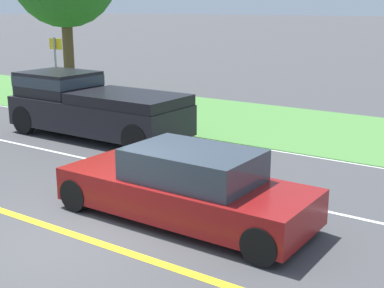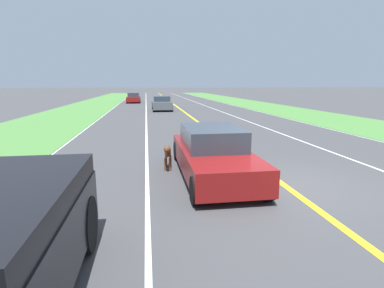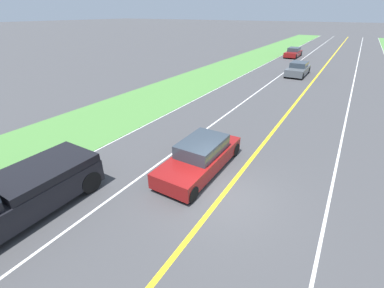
{
  "view_description": "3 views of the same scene",
  "coord_description": "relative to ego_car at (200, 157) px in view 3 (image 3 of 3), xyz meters",
  "views": [
    {
      "loc": [
        -5.88,
        -6.38,
        3.83
      ],
      "look_at": [
        2.39,
        -0.72,
        1.23
      ],
      "focal_mm": 50.0,
      "sensor_mm": 36.0,
      "label": 1
    },
    {
      "loc": [
        3.46,
        6.96,
        2.57
      ],
      "look_at": [
        2.23,
        -1.16,
        0.91
      ],
      "focal_mm": 28.0,
      "sensor_mm": 36.0,
      "label": 2
    },
    {
      "loc": [
        -3.06,
        7.28,
        6.23
      ],
      "look_at": [
        2.16,
        -1.26,
        1.04
      ],
      "focal_mm": 24.0,
      "sensor_mm": 36.0,
      "label": 3
    }
  ],
  "objects": [
    {
      "name": "lane_dash_oncoming",
      "position": [
        -5.14,
        1.11,
        -0.63
      ],
      "size": [
        0.1,
        160.0,
        0.01
      ],
      "primitive_type": "cube",
      "color": "white",
      "rests_on": "ground"
    },
    {
      "name": "pickup_truck",
      "position": [
        3.74,
        6.07,
        0.32
      ],
      "size": [
        2.09,
        5.67,
        1.86
      ],
      "color": "black",
      "rests_on": "ground"
    },
    {
      "name": "car_trailing_near",
      "position": [
        0.3,
        -21.88,
        0.02
      ],
      "size": [
        1.88,
        4.62,
        1.38
      ],
      "color": "#51565B",
      "rests_on": "ground"
    },
    {
      "name": "lane_dash_same_dir",
      "position": [
        1.86,
        1.11,
        -0.63
      ],
      "size": [
        0.1,
        160.0,
        0.01
      ],
      "primitive_type": "cube",
      "color": "white",
      "rests_on": "ground"
    },
    {
      "name": "car_trailing_mid",
      "position": [
        3.55,
        -34.74,
        0.0
      ],
      "size": [
        1.82,
        4.8,
        1.36
      ],
      "color": "maroon",
      "rests_on": "ground"
    },
    {
      "name": "ego_car",
      "position": [
        0.0,
        0.0,
        0.0
      ],
      "size": [
        1.83,
        4.79,
        1.37
      ],
      "color": "maroon",
      "rests_on": "ground"
    },
    {
      "name": "centre_divider_line",
      "position": [
        -1.64,
        1.11,
        -0.63
      ],
      "size": [
        0.18,
        160.0,
        0.01
      ],
      "primitive_type": "cube",
      "color": "yellow",
      "rests_on": "ground"
    },
    {
      "name": "grass_verge_right",
      "position": [
        8.36,
        1.11,
        -0.62
      ],
      "size": [
        6.0,
        160.0,
        0.03
      ],
      "primitive_type": "cube",
      "color": "#4C843D",
      "rests_on": "ground"
    },
    {
      "name": "ground_plane",
      "position": [
        -1.64,
        1.11,
        -0.63
      ],
      "size": [
        400.0,
        400.0,
        0.0
      ],
      "primitive_type": "plane",
      "color": "#424244"
    },
    {
      "name": "lane_edge_line_right",
      "position": [
        5.36,
        1.11,
        -0.63
      ],
      "size": [
        0.14,
        160.0,
        0.01
      ],
      "primitive_type": "cube",
      "color": "white",
      "rests_on": "ground"
    },
    {
      "name": "dog",
      "position": [
        1.22,
        -0.76,
        -0.11
      ],
      "size": [
        0.29,
        1.09,
        0.82
      ],
      "rotation": [
        0.0,
        0.0,
        -0.11
      ],
      "color": "brown",
      "rests_on": "ground"
    }
  ]
}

